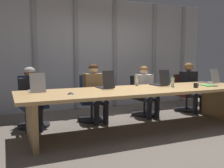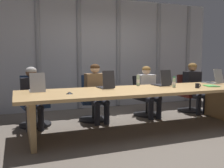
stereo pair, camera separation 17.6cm
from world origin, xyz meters
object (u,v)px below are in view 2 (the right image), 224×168
at_px(office_chair_left_end, 34,107).
at_px(water_bottle_primary, 174,82).
at_px(office_chair_right_mid, 189,97).
at_px(conference_mic_left_side, 69,93).
at_px(spiral_notepad, 211,86).
at_px(laptop_left_mid, 106,85).
at_px(coffee_mug_near, 197,86).
at_px(office_chair_left_mid, 93,103).
at_px(person_center, 148,88).
at_px(person_left_end, 32,93).
at_px(person_left_mid, 96,89).
at_px(person_right_mid, 194,84).
at_px(water_bottle_secondary, 138,80).
at_px(laptop_right_mid, 213,81).
at_px(laptop_center, 162,83).
at_px(laptop_left_end, 37,88).
at_px(office_chair_center, 145,100).

distance_m(office_chair_left_end, water_bottle_primary, 2.74).
bearing_deg(office_chair_right_mid, office_chair_left_end, -91.31).
bearing_deg(conference_mic_left_side, spiral_notepad, 0.17).
height_order(laptop_left_mid, coffee_mug_near, laptop_left_mid).
height_order(office_chair_left_mid, person_center, person_center).
xyz_separation_m(office_chair_left_mid, water_bottle_primary, (1.32, -1.01, 0.50)).
distance_m(person_left_end, person_left_mid, 1.26).
bearing_deg(office_chair_left_end, office_chair_left_mid, 81.85).
distance_m(person_left_mid, conference_mic_left_side, 1.26).
distance_m(coffee_mug_near, conference_mic_left_side, 2.38).
height_order(office_chair_left_end, water_bottle_primary, office_chair_left_end).
relative_size(office_chair_left_mid, person_right_mid, 0.79).
relative_size(office_chair_left_end, person_center, 0.86).
relative_size(person_left_mid, coffee_mug_near, 9.79).
xyz_separation_m(water_bottle_secondary, conference_mic_left_side, (-1.52, -0.62, -0.09)).
height_order(person_left_end, person_center, person_left_end).
bearing_deg(person_center, office_chair_left_mid, -99.38).
bearing_deg(laptop_right_mid, person_right_mid, -4.20).
distance_m(laptop_left_mid, water_bottle_secondary, 0.77).
relative_size(office_chair_right_mid, person_left_mid, 0.75).
height_order(laptop_center, office_chair_left_mid, laptop_center).
xyz_separation_m(office_chair_left_end, person_left_end, (-0.04, -0.16, 0.30)).
bearing_deg(person_left_mid, person_right_mid, 87.14).
bearing_deg(water_bottle_secondary, laptop_left_end, -175.01).
relative_size(laptop_right_mid, office_chair_center, 0.49).
distance_m(water_bottle_primary, conference_mic_left_side, 2.05).
distance_m(person_right_mid, water_bottle_primary, 1.47).
height_order(laptop_right_mid, water_bottle_secondary, laptop_right_mid).
xyz_separation_m(laptop_left_end, office_chair_left_end, (-0.01, 0.71, -0.46)).
xyz_separation_m(laptop_right_mid, person_right_mid, (-0.02, 0.60, -0.14)).
bearing_deg(laptop_right_mid, person_left_mid, 70.65).
bearing_deg(person_right_mid, laptop_left_end, -81.44).
bearing_deg(laptop_left_mid, water_bottle_primary, -106.30).
bearing_deg(water_bottle_secondary, person_left_mid, 153.21).
height_order(laptop_center, person_right_mid, person_right_mid).
height_order(laptop_left_mid, conference_mic_left_side, laptop_left_mid).
bearing_deg(laptop_left_end, laptop_left_mid, -89.61).
bearing_deg(office_chair_left_end, person_right_mid, 79.57).
distance_m(person_right_mid, spiral_notepad, 1.07).
distance_m(laptop_right_mid, person_center, 1.41).
distance_m(laptop_center, conference_mic_left_side, 2.00).
bearing_deg(person_left_mid, spiral_notepad, 61.42).
xyz_separation_m(person_left_mid, person_right_mid, (2.45, -0.00, 0.00)).
bearing_deg(person_center, office_chair_center, 168.81).
bearing_deg(person_right_mid, person_center, -89.63).
relative_size(person_left_end, coffee_mug_near, 9.44).
relative_size(office_chair_left_end, person_left_end, 0.85).
distance_m(person_left_end, water_bottle_secondary, 2.06).
height_order(office_chair_center, conference_mic_left_side, office_chair_center).
relative_size(laptop_center, water_bottle_secondary, 1.69).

